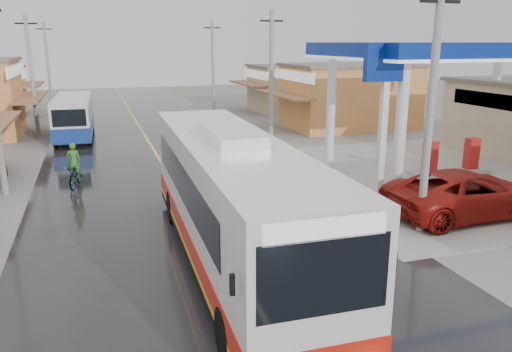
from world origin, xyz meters
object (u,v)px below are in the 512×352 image
(second_bus, at_px, (74,116))
(coach_bus, at_px, (231,201))
(jeepney, at_px, (467,194))
(cyclist, at_px, (75,172))

(second_bus, bearing_deg, coach_bus, -76.17)
(coach_bus, height_order, jeepney, coach_bus)
(coach_bus, xyz_separation_m, cyclist, (-4.46, 9.86, -1.24))
(jeepney, bearing_deg, second_bus, 33.14)
(second_bus, distance_m, jeepney, 25.04)
(cyclist, bearing_deg, jeepney, -19.80)
(coach_bus, bearing_deg, cyclist, 115.80)
(cyclist, bearing_deg, second_bus, 103.39)
(coach_bus, xyz_separation_m, second_bus, (-4.73, 22.04, -0.43))
(coach_bus, relative_size, second_bus, 1.53)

